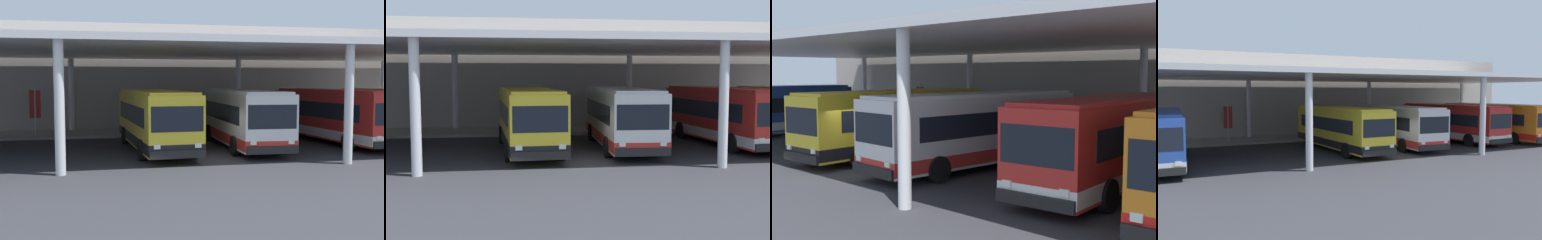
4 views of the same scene
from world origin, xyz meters
The scene contains 10 objects.
ground_plane centered at (0.00, 0.00, 0.00)m, with size 200.00×200.00×0.00m, color #333338.
platform_kerb centered at (0.00, 11.75, 0.09)m, with size 42.00×4.50×0.18m, color gray.
station_building_facade centered at (0.00, 15.00, 3.95)m, with size 48.00×1.60×7.90m, color #ADA399.
canopy_shelter centered at (0.00, 5.50, 5.31)m, with size 40.00×17.00×5.55m.
bus_second_bay centered at (-1.63, 3.49, 1.66)m, with size 3.08×10.64×3.17m.
bus_middle_bay centered at (3.30, 3.84, 1.66)m, with size 3.05×10.63×3.17m.
bus_far_bay centered at (9.26, 4.36, 1.66)m, with size 3.30×10.69×3.17m.
bench_waiting centered at (0.22, 11.82, 0.66)m, with size 1.80×0.45×0.92m.
trash_bin centered at (4.18, 11.59, 0.68)m, with size 0.52×0.52×0.98m.
banner_sign centered at (-8.39, 10.94, 1.98)m, with size 0.70×0.12×3.20m.
Camera 1 is at (-5.14, -21.92, 3.69)m, focal length 45.49 mm.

